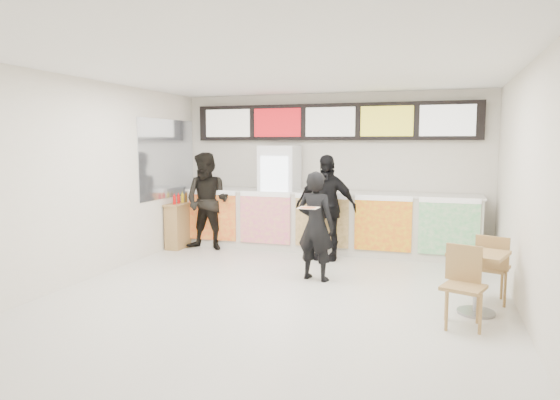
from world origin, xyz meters
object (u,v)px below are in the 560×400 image
at_px(cafe_table, 478,271).
at_px(customer_mid, 326,207).
at_px(drinks_fridge, 280,197).
at_px(customer_left, 207,201).
at_px(condiment_ledge, 180,225).
at_px(service_counter, 326,221).
at_px(customer_main, 316,226).

bearing_deg(cafe_table, customer_mid, 155.46).
relative_size(drinks_fridge, cafe_table, 1.26).
bearing_deg(customer_left, condiment_ledge, -179.55).
height_order(customer_mid, cafe_table, customer_mid).
bearing_deg(customer_mid, customer_left, 177.87).
relative_size(customer_left, condiment_ledge, 1.79).
xyz_separation_m(drinks_fridge, condiment_ledge, (-1.89, -0.54, -0.55)).
bearing_deg(drinks_fridge, cafe_table, -40.15).
height_order(customer_left, cafe_table, customer_left).
relative_size(service_counter, drinks_fridge, 2.78).
xyz_separation_m(service_counter, drinks_fridge, (-0.93, 0.02, 0.43)).
distance_m(customer_main, condiment_ledge, 3.47).
xyz_separation_m(cafe_table, condiment_ledge, (-5.32, 2.36, -0.08)).
bearing_deg(customer_main, drinks_fridge, -44.33).
xyz_separation_m(customer_left, customer_mid, (2.34, -0.09, -0.01)).
height_order(drinks_fridge, customer_left, drinks_fridge).
relative_size(customer_main, customer_mid, 0.89).
bearing_deg(customer_mid, condiment_ledge, 177.95).
relative_size(service_counter, customer_mid, 3.00).
xyz_separation_m(service_counter, customer_main, (0.29, -2.02, 0.25)).
height_order(customer_main, customer_mid, customer_mid).
bearing_deg(drinks_fridge, condiment_ledge, -164.03).
distance_m(customer_main, customer_mid, 1.39).
bearing_deg(cafe_table, condiment_ledge, 175.03).
bearing_deg(cafe_table, drinks_fridge, 158.78).
relative_size(service_counter, condiment_ledge, 5.33).
xyz_separation_m(customer_main, customer_left, (-2.50, 1.47, 0.12)).
relative_size(customer_main, cafe_table, 1.03).
distance_m(drinks_fridge, condiment_ledge, 2.04).
distance_m(customer_left, cafe_table, 5.28).
height_order(customer_main, cafe_table, customer_main).
distance_m(customer_left, condiment_ledge, 0.78).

